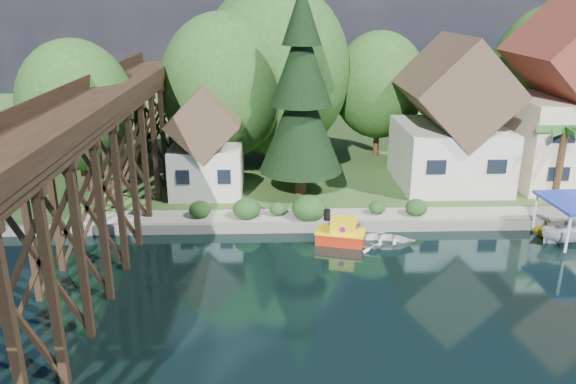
% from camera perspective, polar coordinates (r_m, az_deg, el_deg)
% --- Properties ---
extents(ground, '(140.00, 140.00, 0.00)m').
position_cam_1_polar(ground, '(28.86, 11.43, -10.14)').
color(ground, black).
rests_on(ground, ground).
extents(bank, '(140.00, 52.00, 0.50)m').
position_cam_1_polar(bank, '(60.38, 4.35, 5.98)').
color(bank, '#2B5020').
rests_on(bank, ground).
extents(seawall, '(60.00, 0.40, 0.62)m').
position_cam_1_polar(seawall, '(36.70, 14.82, -3.32)').
color(seawall, slate).
rests_on(seawall, ground).
extents(promenade, '(50.00, 2.60, 0.06)m').
position_cam_1_polar(promenade, '(38.38, 17.19, -2.20)').
color(promenade, gray).
rests_on(promenade, bank).
extents(trestle_bridge, '(4.12, 44.18, 9.30)m').
position_cam_1_polar(trestle_bridge, '(32.30, -19.04, 2.66)').
color(trestle_bridge, black).
rests_on(trestle_bridge, ground).
extents(house_left, '(7.64, 8.64, 11.02)m').
position_cam_1_polar(house_left, '(43.52, 16.29, 6.71)').
color(house_left, silver).
rests_on(house_left, bank).
extents(house_center, '(8.65, 9.18, 13.89)m').
position_cam_1_polar(house_center, '(47.28, 26.78, 7.96)').
color(house_center, beige).
rests_on(house_center, bank).
extents(shed, '(5.09, 5.40, 7.85)m').
position_cam_1_polar(shed, '(40.50, -8.29, 4.49)').
color(shed, silver).
rests_on(shed, bank).
extents(bg_trees, '(49.90, 13.30, 10.57)m').
position_cam_1_polar(bg_trees, '(46.78, 7.45, 10.81)').
color(bg_trees, '#382314').
rests_on(bg_trees, bank).
extents(shrubs, '(15.76, 2.47, 1.70)m').
position_cam_1_polar(shrubs, '(36.07, 1.18, -1.48)').
color(shrubs, '#1C4017').
rests_on(shrubs, bank).
extents(conifer, '(5.87, 5.87, 14.46)m').
position_cam_1_polar(conifer, '(38.93, 1.36, 9.57)').
color(conifer, '#382314').
rests_on(conifer, bank).
extents(palm_tree, '(5.05, 5.05, 5.60)m').
position_cam_1_polar(palm_tree, '(42.51, 26.35, 5.56)').
color(palm_tree, '#382314').
rests_on(palm_tree, bank).
extents(tugboat, '(3.21, 2.29, 2.10)m').
position_cam_1_polar(tugboat, '(33.72, 5.42, -4.18)').
color(tugboat, red).
rests_on(tugboat, ground).
extents(boat_white_a, '(4.00, 3.08, 0.77)m').
position_cam_1_polar(boat_white_a, '(33.84, 9.72, -4.75)').
color(boat_white_a, white).
rests_on(boat_white_a, ground).
extents(boat_canopy, '(3.41, 4.31, 2.67)m').
position_cam_1_polar(boat_canopy, '(37.37, 26.64, -3.00)').
color(boat_canopy, silver).
rests_on(boat_canopy, ground).
extents(boat_yellow, '(2.40, 2.15, 1.15)m').
position_cam_1_polar(boat_yellow, '(38.16, 24.90, -3.22)').
color(boat_yellow, gold).
rests_on(boat_yellow, ground).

